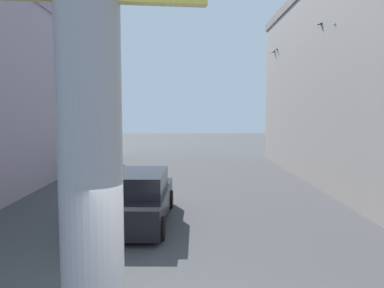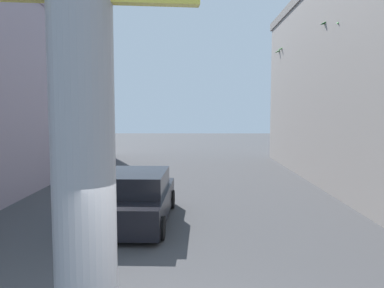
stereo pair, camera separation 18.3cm
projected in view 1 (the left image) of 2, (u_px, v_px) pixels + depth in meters
name	position (u px, v px, depth m)	size (l,w,h in m)	color
ground_plane	(191.00, 199.00, 14.55)	(86.83, 86.83, 0.00)	#424244
neon_sign_pole	(88.00, 37.00, 4.59)	(2.87, 1.28, 9.80)	#9E9EA3
car_lead	(136.00, 198.00, 11.53)	(2.17, 4.71, 1.56)	black
palm_tree_far_right	(290.00, 83.00, 24.82)	(2.68, 2.69, 7.89)	brown
palm_tree_mid_right	(356.00, 85.00, 15.50)	(3.39, 3.28, 7.72)	brown
pedestrian_far_left	(85.00, 159.00, 18.94)	(0.35, 0.35, 1.69)	#1E233F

